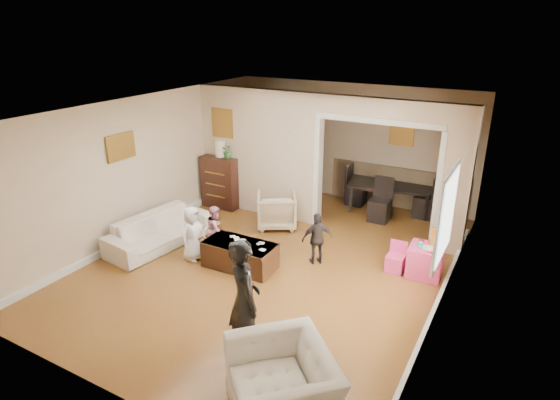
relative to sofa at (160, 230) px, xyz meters
The scene contains 27 objects.
floor 2.18m from the sofa, 12.51° to the left, with size 7.00×7.00×0.00m, color olive.
partition_left 2.59m from the sofa, 71.98° to the left, with size 2.75×0.18×2.60m, color beige.
partition_right 5.22m from the sofa, 26.31° to the left, with size 0.55×0.18×2.60m, color beige.
partition_header 4.47m from the sofa, 35.23° to the left, with size 2.22×0.18×0.35m, color beige.
window_pane 5.00m from the sofa, ahead, with size 0.03×0.95×1.10m, color white.
framed_art_partition 2.67m from the sofa, 92.30° to the left, with size 0.45×0.03×0.55m, color brown.
framed_art_sofa_wall 1.63m from the sofa, 167.60° to the right, with size 0.03×0.55×0.40m, color brown.
framed_art_alcove 5.25m from the sofa, 50.58° to the left, with size 0.45×0.03×0.55m, color brown.
sofa is the anchor object (origin of this frame).
armchair_back 2.26m from the sofa, 50.69° to the left, with size 0.74×0.77×0.70m, color tan.
armchair_front 4.49m from the sofa, 31.74° to the right, with size 1.14×0.99×0.74m, color beige.
dresser 2.16m from the sofa, 94.03° to the left, with size 0.82×0.46×1.13m, color black.
table_lamp 2.37m from the sofa, 94.03° to the left, with size 0.22×0.22×0.36m, color #F6EDC8.
potted_plant 2.35m from the sofa, 88.67° to the left, with size 0.27×0.23×0.30m, color #31692E.
coffee_table 1.72m from the sofa, ahead, with size 1.18×0.59×0.44m, color #361B11.
coffee_cup 1.83m from the sofa, ahead, with size 0.11×0.11×0.10m, color silver.
play_table 4.62m from the sofa, 15.46° to the left, with size 0.52×0.52×0.50m, color #F13F7C.
cereal_box 4.78m from the sofa, 16.23° to the left, with size 0.20×0.07×0.30m, color yellow.
cyan_cup 4.52m from the sofa, 15.18° to the left, with size 0.08×0.08×0.08m, color #28CBC9.
toy_block 4.55m from the sofa, 17.32° to the left, with size 0.08×0.06×0.05m, color red.
play_bowl 4.65m from the sofa, 13.86° to the left, with size 0.21×0.21×0.05m, color white.
dining_table 4.82m from the sofa, 49.44° to the left, with size 1.72×0.96×0.61m, color black.
adult_person 3.52m from the sofa, 30.71° to the right, with size 0.57×0.37×1.56m, color black.
child_kneel_a 0.90m from the sofa, ahead, with size 0.47×0.30×0.96m, color white.
child_kneel_b 1.08m from the sofa, 17.20° to the left, with size 0.41×0.32×0.85m, color #CD808C.
child_toddler 2.88m from the sofa, 15.45° to the left, with size 0.53×0.22×0.90m, color black.
craft_papers 1.83m from the sofa, ahead, with size 0.80×0.41×0.00m.
Camera 1 is at (3.51, -6.12, 3.84)m, focal length 29.91 mm.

